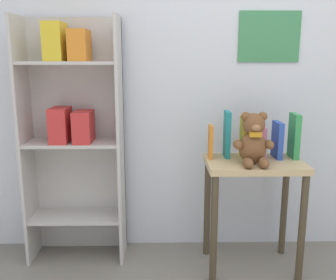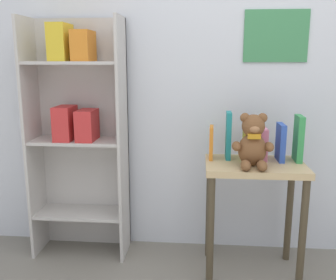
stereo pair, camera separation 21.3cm
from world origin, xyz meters
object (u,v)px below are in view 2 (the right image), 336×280
display_table (254,186)px  book_standing_blue (281,142)px  teddy_bear (253,143)px  bookshelf_side (78,124)px  book_standing_teal (228,135)px  book_standing_green (298,138)px  book_standing_pink (262,144)px  book_standing_orange (211,143)px  book_standing_yellow (245,138)px

display_table → book_standing_blue: size_ratio=3.13×
teddy_bear → bookshelf_side: bearing=166.3°
bookshelf_side → display_table: bookshelf_side is taller
teddy_bear → book_standing_teal: size_ratio=1.06×
book_standing_teal → book_standing_green: (0.39, -0.02, -0.01)m
display_table → book_standing_blue: (0.14, 0.07, 0.24)m
book_standing_pink → display_table: bearing=-120.7°
display_table → book_standing_green: bearing=16.0°
teddy_bear → book_standing_blue: teddy_bear is taller
bookshelf_side → book_standing_green: bearing=-5.0°
book_standing_orange → book_standing_blue: (0.39, -0.01, 0.01)m
bookshelf_side → book_standing_pink: size_ratio=8.03×
book_standing_blue → book_standing_teal: bearing=175.9°
bookshelf_side → book_standing_blue: size_ratio=6.96×
display_table → book_standing_pink: size_ratio=3.61×
display_table → book_standing_orange: size_ratio=3.47×
book_standing_green → book_standing_pink: bearing=177.5°
book_standing_blue → book_standing_green: size_ratio=0.82×
book_standing_pink → book_standing_blue: size_ratio=0.87×
book_standing_green → book_standing_yellow: bearing=178.5°
bookshelf_side → book_standing_green: 1.30m
book_standing_orange → book_standing_yellow: (0.19, 0.01, 0.03)m
book_standing_yellow → book_standing_orange: bearing=-173.3°
bookshelf_side → book_standing_teal: 0.91m
book_standing_pink → bookshelf_side: bearing=173.8°
book_standing_pink → book_standing_green: 0.20m
teddy_bear → book_standing_yellow: 0.16m
book_standing_orange → book_standing_teal: 0.11m
book_standing_orange → book_standing_teal: size_ratio=0.70×
bookshelf_side → book_standing_orange: (0.81, -0.11, -0.08)m
book_standing_green → display_table: bearing=-161.7°
bookshelf_side → teddy_bear: 1.05m
teddy_bear → book_standing_blue: 0.22m
book_standing_yellow → book_standing_pink: size_ratio=1.32×
book_standing_orange → book_standing_yellow: bearing=6.7°
book_standing_green → book_standing_teal: bearing=179.4°
teddy_bear → book_standing_yellow: (-0.02, 0.16, -0.01)m
book_standing_teal → book_standing_orange: bearing=-170.1°
bookshelf_side → book_standing_pink: (1.10, -0.10, -0.08)m
teddy_bear → book_standing_pink: size_ratio=1.58×
display_table → book_standing_yellow: book_standing_yellow is taller
bookshelf_side → book_standing_pink: bookshelf_side is taller
book_standing_teal → book_standing_green: book_standing_teal is taller
display_table → teddy_bear: 0.28m
teddy_bear → book_standing_teal: bearing=126.5°
book_standing_orange → book_standing_green: size_ratio=0.74×
book_standing_pink → book_standing_green: size_ratio=0.71×
bookshelf_side → book_standing_yellow: bearing=-5.3°
display_table → book_standing_green: book_standing_green is taller
book_standing_orange → book_standing_teal: (0.10, 0.02, 0.04)m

